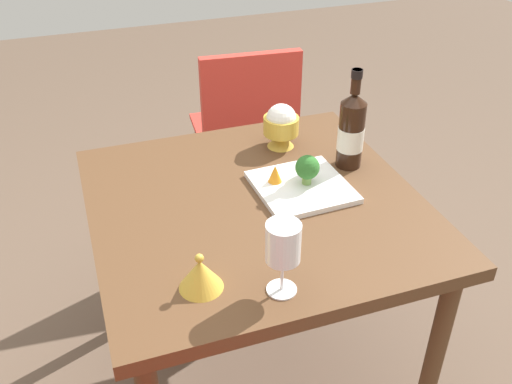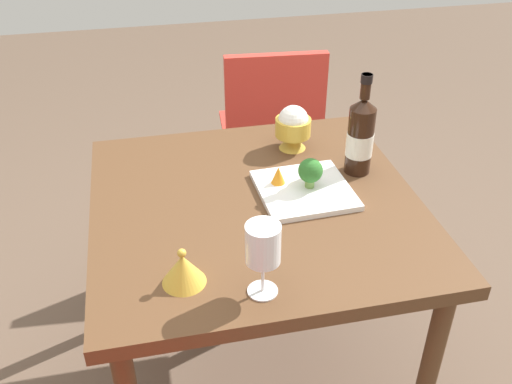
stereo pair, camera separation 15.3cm
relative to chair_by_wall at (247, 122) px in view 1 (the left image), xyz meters
name	(u,v)px [view 1 (the left image)]	position (x,y,z in m)	size (l,w,h in m)	color
ground_plane	(256,377)	(-0.25, -0.84, -0.53)	(8.00, 8.00, 0.00)	brown
dining_table	(256,227)	(-0.25, -0.84, 0.11)	(0.88, 0.88, 0.73)	brown
chair_by_wall	(247,122)	(0.00, 0.00, 0.00)	(0.43, 0.43, 0.85)	red
wine_bottle	(351,130)	(0.07, -0.75, 0.31)	(0.08, 0.08, 0.30)	black
wine_glass	(283,244)	(-0.31, -1.19, 0.33)	(0.08, 0.08, 0.18)	white
rice_bowl	(281,125)	(-0.08, -0.58, 0.27)	(0.11, 0.11, 0.14)	gold
rice_bowl_lid	(200,274)	(-0.48, -1.12, 0.24)	(0.10, 0.10, 0.09)	gold
serving_plate	(302,187)	(-0.11, -0.83, 0.21)	(0.26, 0.26, 0.02)	white
broccoli_floret	(307,168)	(-0.10, -0.83, 0.26)	(0.07, 0.07, 0.09)	#729E4C
carrot_garnish_left	(275,174)	(-0.18, -0.79, 0.24)	(0.04, 0.04, 0.05)	orange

